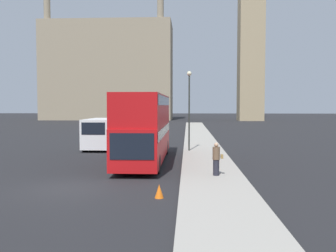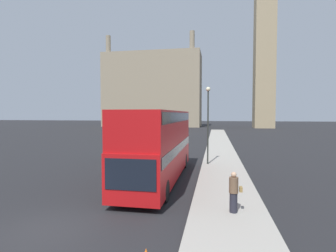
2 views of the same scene
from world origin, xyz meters
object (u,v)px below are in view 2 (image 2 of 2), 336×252
at_px(clock_tower, 265,27).
at_px(street_lamp, 208,114).
at_px(white_van, 127,145).
at_px(red_double_decker_bus, 159,142).
at_px(parked_sedan, 163,136).
at_px(pedestrian, 234,192).

xyz_separation_m(clock_tower, street_lamp, (-14.75, -61.19, -25.61)).
distance_m(white_van, street_lamp, 8.03).
height_order(clock_tower, street_lamp, clock_tower).
distance_m(red_double_decker_bus, parked_sedan, 24.23).
xyz_separation_m(clock_tower, white_van, (-22.10, -59.60, -28.40)).
height_order(clock_tower, pedestrian, clock_tower).
bearing_deg(pedestrian, red_double_decker_bus, 129.15).
bearing_deg(parked_sedan, red_double_decker_bus, -79.01).
height_order(white_van, pedestrian, white_van).
bearing_deg(clock_tower, street_lamp, -103.55).
xyz_separation_m(white_van, street_lamp, (7.35, -1.59, 2.79)).
relative_size(red_double_decker_bus, street_lamp, 1.86).
xyz_separation_m(white_van, pedestrian, (8.70, -11.90, -0.38)).
bearing_deg(street_lamp, clock_tower, 76.45).
bearing_deg(parked_sedan, white_van, -89.63).
height_order(street_lamp, parked_sedan, street_lamp).
relative_size(red_double_decker_bus, parked_sedan, 2.59).
height_order(red_double_decker_bus, street_lamp, street_lamp).
bearing_deg(parked_sedan, pedestrian, -73.05).
bearing_deg(street_lamp, red_double_decker_bus, -118.96).
bearing_deg(red_double_decker_bus, street_lamp, 61.04).
distance_m(street_lamp, parked_sedan, 20.31).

